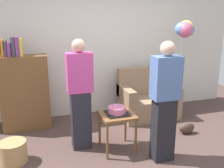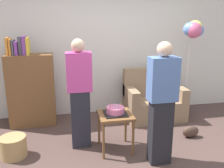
# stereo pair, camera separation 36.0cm
# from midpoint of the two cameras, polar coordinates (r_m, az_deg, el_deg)

# --- Properties ---
(ground_plane) EXTENTS (8.00, 8.00, 0.00)m
(ground_plane) POSITION_cam_midpoint_polar(r_m,az_deg,el_deg) (3.43, 7.47, -18.42)
(ground_plane) COLOR #4C3833
(wall_back) EXTENTS (6.00, 0.10, 2.70)m
(wall_back) POSITION_cam_midpoint_polar(r_m,az_deg,el_deg) (4.88, 0.27, 8.72)
(wall_back) COLOR silver
(wall_back) RESTS_ON ground_plane
(couch) EXTENTS (1.10, 0.70, 0.96)m
(couch) POSITION_cam_midpoint_polar(r_m,az_deg,el_deg) (4.83, 11.85, -3.96)
(couch) COLOR #8C7054
(couch) RESTS_ON ground_plane
(bookshelf) EXTENTS (0.80, 0.36, 1.61)m
(bookshelf) POSITION_cam_midpoint_polar(r_m,az_deg,el_deg) (4.50, -16.41, -1.04)
(bookshelf) COLOR brown
(bookshelf) RESTS_ON ground_plane
(side_table) EXTENTS (0.48, 0.48, 0.57)m
(side_table) POSITION_cam_midpoint_polar(r_m,az_deg,el_deg) (3.53, 3.76, -8.40)
(side_table) COLOR brown
(side_table) RESTS_ON ground_plane
(birthday_cake) EXTENTS (0.32, 0.32, 0.17)m
(birthday_cake) POSITION_cam_midpoint_polar(r_m,az_deg,el_deg) (3.48, 3.80, -6.36)
(birthday_cake) COLOR black
(birthday_cake) RESTS_ON side_table
(person_blowing_candles) EXTENTS (0.36, 0.22, 1.63)m
(person_blowing_candles) POSITION_cam_midpoint_polar(r_m,az_deg,el_deg) (3.54, -4.77, -2.34)
(person_blowing_candles) COLOR #23232D
(person_blowing_candles) RESTS_ON ground_plane
(person_holding_cake) EXTENTS (0.36, 0.22, 1.63)m
(person_holding_cake) POSITION_cam_midpoint_polar(r_m,az_deg,el_deg) (3.21, 14.80, -4.61)
(person_holding_cake) COLOR black
(person_holding_cake) RESTS_ON ground_plane
(wicker_basket) EXTENTS (0.36, 0.36, 0.30)m
(wicker_basket) POSITION_cam_midpoint_polar(r_m,az_deg,el_deg) (3.71, -19.63, -13.85)
(wicker_basket) COLOR #A88451
(wicker_basket) RESTS_ON ground_plane
(handbag) EXTENTS (0.28, 0.14, 0.20)m
(handbag) POSITION_cam_midpoint_polar(r_m,az_deg,el_deg) (4.30, 20.40, -10.50)
(handbag) COLOR #473328
(handbag) RESTS_ON ground_plane
(balloon_bunch) EXTENTS (0.40, 0.35, 1.87)m
(balloon_bunch) POSITION_cam_midpoint_polar(r_m,az_deg,el_deg) (4.83, 20.87, 11.93)
(balloon_bunch) COLOR silver
(balloon_bunch) RESTS_ON ground_plane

